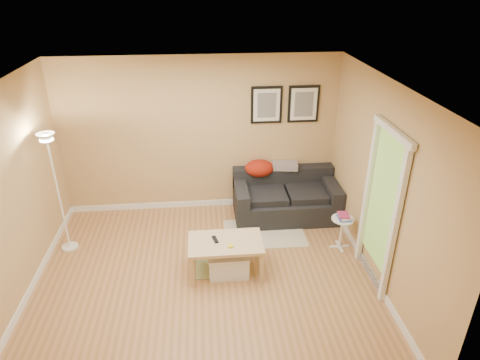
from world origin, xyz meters
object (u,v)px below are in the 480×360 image
Objects in this scene: coffee_table at (226,257)px; sofa at (286,196)px; floor_lamp at (59,197)px; book_stack at (344,216)px; side_table at (341,233)px; storage_bin at (229,263)px.

sofa is at bearing 59.06° from coffee_table.
book_stack is at bearing -5.17° from floor_lamp.
book_stack is at bearing 11.70° from side_table.
coffee_table is at bearing -128.42° from sofa.
sofa is at bearing 132.89° from book_stack.
side_table is 0.29m from book_stack.
side_table is 4.08m from floor_lamp.
sofa is 1.18m from book_stack.
sofa is 1.77m from storage_bin.
coffee_table is at bearing 133.31° from storage_bin.
side_table is at bearing -5.22° from floor_lamp.
side_table is (0.64, -0.97, -0.12)m from sofa.
floor_lamp is at bearing 160.86° from storage_bin.
storage_bin is (-1.06, -1.41, -0.21)m from sofa.
book_stack is 4.06m from floor_lamp.
sofa is 1.76m from coffee_table.
book_stack is (1.74, 0.41, 0.29)m from coffee_table.
book_stack is 0.12× the size of floor_lamp.
coffee_table is 0.09m from storage_bin.
side_table is at bearing 20.60° from coffee_table.
storage_bin is at bearing -165.47° from side_table.
floor_lamp reaches higher than book_stack.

